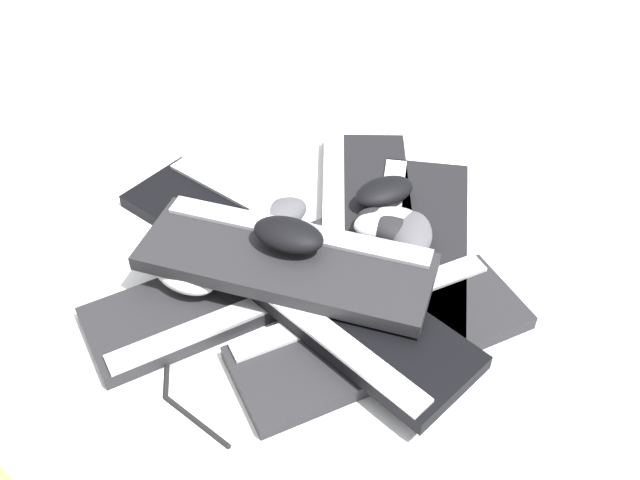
# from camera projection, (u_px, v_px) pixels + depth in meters

# --- Properties ---
(ground_plane) EXTENTS (3.20, 3.20, 0.00)m
(ground_plane) POSITION_uv_depth(u_px,v_px,m) (330.00, 265.00, 1.16)
(ground_plane) COLOR white
(keyboard_0) EXTENTS (0.19, 0.45, 0.03)m
(keyboard_0) POSITION_uv_depth(u_px,v_px,m) (418.00, 246.00, 1.17)
(keyboard_0) COLOR black
(keyboard_0) RESTS_ON ground
(keyboard_1) EXTENTS (0.17, 0.45, 0.03)m
(keyboard_1) POSITION_uv_depth(u_px,v_px,m) (366.00, 212.00, 1.24)
(keyboard_1) COLOR black
(keyboard_1) RESTS_ON ground
(keyboard_2) EXTENTS (0.45, 0.38, 0.03)m
(keyboard_2) POSITION_uv_depth(u_px,v_px,m) (241.00, 229.00, 1.21)
(keyboard_2) COLOR black
(keyboard_2) RESTS_ON ground
(keyboard_3) EXTENTS (0.45, 0.36, 0.03)m
(keyboard_3) POSITION_uv_depth(u_px,v_px,m) (232.00, 294.00, 1.10)
(keyboard_3) COLOR #232326
(keyboard_3) RESTS_ON ground
(keyboard_4) EXTENTS (0.46, 0.34, 0.03)m
(keyboard_4) POSITION_uv_depth(u_px,v_px,m) (381.00, 336.00, 1.03)
(keyboard_4) COLOR #232326
(keyboard_4) RESTS_ON ground
(keyboard_5) EXTENTS (0.43, 0.41, 0.03)m
(keyboard_5) POSITION_uv_depth(u_px,v_px,m) (335.00, 306.00, 1.04)
(keyboard_5) COLOR black
(keyboard_5) RESTS_ON keyboard_4
(keyboard_6) EXTENTS (0.46, 0.26, 0.03)m
(keyboard_6) POSITION_uv_depth(u_px,v_px,m) (286.00, 260.00, 1.06)
(keyboard_6) COLOR #232326
(keyboard_6) RESTS_ON keyboard_5
(mouse_0) EXTENTS (0.13, 0.10, 0.04)m
(mouse_0) POSITION_uv_depth(u_px,v_px,m) (288.00, 235.00, 1.05)
(mouse_0) COLOR black
(mouse_0) RESTS_ON keyboard_6
(mouse_1) EXTENTS (0.07, 0.11, 0.04)m
(mouse_1) POSITION_uv_depth(u_px,v_px,m) (412.00, 235.00, 1.14)
(mouse_1) COLOR #4C4C51
(mouse_1) RESTS_ON keyboard_0
(mouse_2) EXTENTS (0.13, 0.12, 0.04)m
(mouse_2) POSITION_uv_depth(u_px,v_px,m) (387.00, 226.00, 1.16)
(mouse_2) COLOR black
(mouse_2) RESTS_ON keyboard_0
(mouse_3) EXTENTS (0.13, 0.11, 0.04)m
(mouse_3) POSITION_uv_depth(u_px,v_px,m) (185.00, 274.00, 1.08)
(mouse_3) COLOR silver
(mouse_3) RESTS_ON keyboard_3
(mouse_4) EXTENTS (0.12, 0.10, 0.04)m
(mouse_4) POSITION_uv_depth(u_px,v_px,m) (386.00, 223.00, 1.16)
(mouse_4) COLOR silver
(mouse_4) RESTS_ON keyboard_0
(mouse_5) EXTENTS (0.13, 0.11, 0.04)m
(mouse_5) POSITION_uv_depth(u_px,v_px,m) (384.00, 192.00, 1.22)
(mouse_5) COLOR black
(mouse_5) RESTS_ON keyboard_1
(mouse_6) EXTENTS (0.10, 0.13, 0.04)m
(mouse_6) POSITION_uv_depth(u_px,v_px,m) (264.00, 219.00, 1.17)
(mouse_6) COLOR silver
(mouse_6) RESTS_ON keyboard_2
(mouse_7) EXTENTS (0.13, 0.12, 0.04)m
(mouse_7) POSITION_uv_depth(u_px,v_px,m) (278.00, 216.00, 1.18)
(mouse_7) COLOR #4C4C51
(mouse_7) RESTS_ON keyboard_2
(cable_0) EXTENTS (0.25, 0.35, 0.01)m
(cable_0) POSITION_uv_depth(u_px,v_px,m) (236.00, 324.00, 1.06)
(cable_0) COLOR black
(cable_0) RESTS_ON ground
(cable_1) EXTENTS (0.23, 0.35, 0.01)m
(cable_1) POSITION_uv_depth(u_px,v_px,m) (372.00, 215.00, 1.25)
(cable_1) COLOR #59595B
(cable_1) RESTS_ON ground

